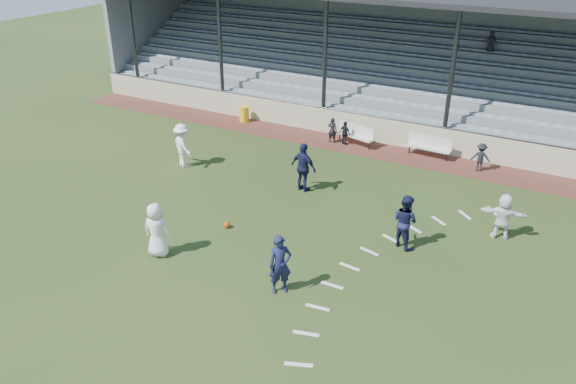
# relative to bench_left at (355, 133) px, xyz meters

# --- Properties ---
(ground) EXTENTS (90.00, 90.00, 0.00)m
(ground) POSITION_rel_bench_left_xyz_m (0.89, -10.74, -0.58)
(ground) COLOR #293A17
(ground) RESTS_ON ground
(cinder_track) EXTENTS (34.00, 2.00, 0.02)m
(cinder_track) POSITION_rel_bench_left_xyz_m (0.89, -0.24, -0.57)
(cinder_track) COLOR #4E261F
(cinder_track) RESTS_ON ground
(retaining_wall) EXTENTS (34.00, 0.18, 1.20)m
(retaining_wall) POSITION_rel_bench_left_xyz_m (0.89, 0.81, 0.02)
(retaining_wall) COLOR #C2B795
(retaining_wall) RESTS_ON ground
(bench_left) EXTENTS (2.04, 0.94, 0.95)m
(bench_left) POSITION_rel_bench_left_xyz_m (0.00, 0.00, 0.00)
(bench_left) COLOR silver
(bench_left) RESTS_ON cinder_track
(bench_right) EXTENTS (2.02, 0.56, 0.95)m
(bench_right) POSITION_rel_bench_left_xyz_m (3.46, 0.19, 0.00)
(bench_right) COLOR silver
(bench_right) RESTS_ON cinder_track
(trash_bin) EXTENTS (0.49, 0.49, 0.79)m
(trash_bin) POSITION_rel_bench_left_xyz_m (-6.32, 0.20, -0.17)
(trash_bin) COLOR gold
(trash_bin) RESTS_ON cinder_track
(football) EXTENTS (0.23, 0.23, 0.23)m
(football) POSITION_rel_bench_left_xyz_m (-0.89, -9.42, -0.47)
(football) COLOR #C03E0B
(football) RESTS_ON ground
(player_white_lead) EXTENTS (1.00, 0.77, 1.82)m
(player_white_lead) POSITION_rel_bench_left_xyz_m (-1.84, -11.88, 0.32)
(player_white_lead) COLOR white
(player_white_lead) RESTS_ON ground
(player_navy_lead) EXTENTS (0.78, 0.77, 1.83)m
(player_navy_lead) POSITION_rel_bench_left_xyz_m (2.53, -11.71, 0.33)
(player_navy_lead) COLOR #161A3E
(player_navy_lead) RESTS_ON ground
(player_navy_mid) EXTENTS (1.10, 1.00, 1.84)m
(player_navy_mid) POSITION_rel_bench_left_xyz_m (4.85, -7.61, 0.34)
(player_navy_mid) COLOR #161A3E
(player_navy_mid) RESTS_ON ground
(player_white_wing) EXTENTS (1.42, 1.18, 1.91)m
(player_white_wing) POSITION_rel_bench_left_xyz_m (-5.50, -5.89, 0.37)
(player_white_wing) COLOR white
(player_white_wing) RESTS_ON ground
(player_navy_wing) EXTENTS (1.24, 0.72, 1.98)m
(player_navy_wing) POSITION_rel_bench_left_xyz_m (0.10, -5.54, 0.40)
(player_navy_wing) COLOR #161A3E
(player_navy_wing) RESTS_ON ground
(player_white_back) EXTENTS (1.56, 0.70, 1.62)m
(player_white_back) POSITION_rel_bench_left_xyz_m (7.56, -5.53, 0.23)
(player_white_back) COLOR white
(player_white_back) RESTS_ON ground
(sub_left_near) EXTENTS (0.47, 0.33, 1.22)m
(sub_left_near) POSITION_rel_bench_left_xyz_m (-1.05, -0.31, 0.05)
(sub_left_near) COLOR black
(sub_left_near) RESTS_ON cinder_track
(sub_left_far) EXTENTS (0.72, 0.52, 1.13)m
(sub_left_far) POSITION_rel_bench_left_xyz_m (-0.41, -0.28, 0.00)
(sub_left_far) COLOR black
(sub_left_far) RESTS_ON cinder_track
(sub_right) EXTENTS (0.84, 0.56, 1.22)m
(sub_right) POSITION_rel_bench_left_xyz_m (5.79, -0.29, 0.05)
(sub_right) COLOR black
(sub_right) RESTS_ON cinder_track
(grandstand) EXTENTS (34.60, 9.00, 6.61)m
(grandstand) POSITION_rel_bench_left_xyz_m (0.89, 5.52, 1.62)
(grandstand) COLOR gray
(grandstand) RESTS_ON ground
(penalty_arc) EXTENTS (3.89, 14.63, 0.01)m
(penalty_arc) POSITION_rel_bench_left_xyz_m (5.01, -10.74, -0.58)
(penalty_arc) COLOR white
(penalty_arc) RESTS_ON ground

